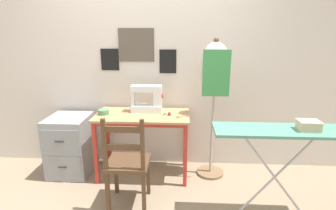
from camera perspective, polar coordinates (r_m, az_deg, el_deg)
name	(u,v)px	position (r m, az deg, el deg)	size (l,w,h in m)	color
ground_plane	(140,186)	(3.07, -6.01, -17.20)	(14.00, 14.00, 0.00)	gray
wall_back	(145,65)	(3.22, -4.93, 8.67)	(10.00, 0.07, 2.55)	silver
sewing_table	(142,123)	(3.02, -5.59, -3.89)	(1.07, 0.55, 0.76)	tan
sewing_machine	(149,99)	(3.05, -4.25, 1.22)	(0.37, 0.17, 0.34)	white
fabric_bowl	(104,112)	(3.06, -13.86, -1.44)	(0.12, 0.12, 0.05)	#56895B
scissors	(180,117)	(2.87, 2.64, -2.70)	(0.13, 0.04, 0.01)	silver
thread_spool_near_machine	(165,114)	(2.95, -0.66, -1.90)	(0.04, 0.04, 0.03)	yellow
thread_spool_mid_table	(169,114)	(2.93, 0.28, -2.00)	(0.04, 0.04, 0.03)	red
wooden_chair	(128,164)	(2.59, -8.80, -12.53)	(0.40, 0.38, 0.94)	#513823
filing_cabinet	(71,145)	(3.39, -20.45, -8.13)	(0.46, 0.52, 0.70)	#93999E
dress_form	(215,76)	(2.93, 10.12, 6.14)	(0.34, 0.32, 1.61)	#846647
ironing_board	(280,135)	(2.40, 23.14, -6.00)	(1.10, 0.33, 0.88)	#518E7A
storage_box	(309,125)	(2.44, 28.28, -3.94)	(0.17, 0.13, 0.08)	beige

